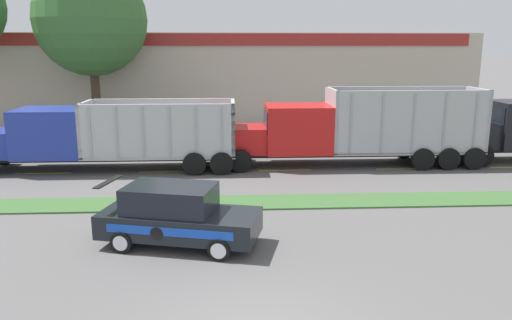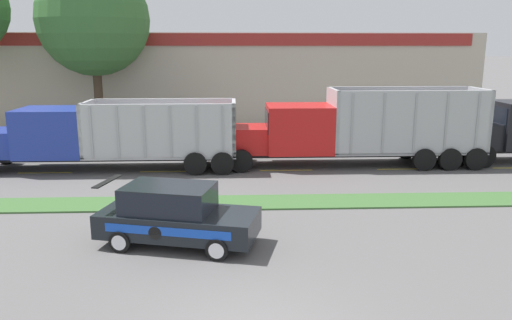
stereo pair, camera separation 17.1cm
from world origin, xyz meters
name	(u,v)px [view 1 (the left image)]	position (x,y,z in m)	size (l,w,h in m)	color
grass_verge	(246,202)	(0.00, 8.88, 0.03)	(120.00, 1.66, 0.06)	#3D6633
centre_line_3	(43,173)	(-8.85, 13.71, 0.00)	(2.40, 0.14, 0.01)	yellow
centre_line_4	(166,172)	(-3.45, 13.71, 0.00)	(2.40, 0.14, 0.01)	yellow
centre_line_5	(285,170)	(1.95, 13.71, 0.00)	(2.40, 0.14, 0.01)	yellow
centre_line_6	(402,169)	(7.35, 13.71, 0.00)	(2.40, 0.14, 0.01)	yellow
dump_truck_trail	(77,138)	(-7.44, 14.31, 1.48)	(12.30, 2.79, 3.15)	black
dump_truck_far_right	(328,132)	(4.05, 14.69, 1.56)	(12.55, 2.81, 3.61)	black
rally_car	(177,215)	(-2.07, 5.20, 0.86)	(4.73, 2.83, 1.75)	black
store_building_backdrop	(183,77)	(-4.17, 31.77, 3.21)	(41.83, 12.10, 6.41)	#BCB29E
tree_behind_centre	(90,8)	(-9.02, 24.06, 7.82)	(6.90, 6.90, 12.31)	#473828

